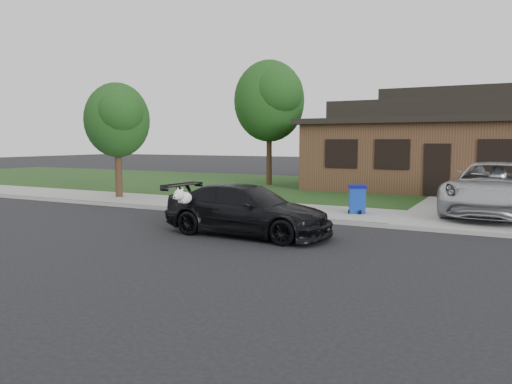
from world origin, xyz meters
The scene contains 11 objects.
ground centered at (0.00, 0.00, 0.00)m, with size 120.00×120.00×0.00m, color black.
sidewalk centered at (0.00, 5.00, 0.06)m, with size 60.00×3.00×0.12m, color gray.
curb centered at (0.00, 3.50, 0.06)m, with size 60.00×0.12×0.12m, color gray.
lawn centered at (0.00, 13.00, 0.07)m, with size 60.00×13.00×0.13m, color #193814.
driveway centered at (6.00, 10.00, 0.07)m, with size 4.50×13.00×0.14m, color gray.
sedan centered at (0.81, 0.85, 0.64)m, with size 4.48×2.25×1.28m.
minivan centered at (6.28, 6.73, 0.94)m, with size 2.65×5.74×1.60m, color #ACAFB4.
recycling_bin centered at (2.42, 5.15, 0.57)m, with size 0.69×0.69×0.89m.
house centered at (4.00, 15.00, 2.13)m, with size 12.60×8.60×4.65m.
tree_0 centered at (-4.34, 12.88, 4.48)m, with size 3.78×3.60×6.34m.
tree_2 centered at (-7.38, 5.11, 3.27)m, with size 2.73×2.60×4.59m.
Camera 1 is at (6.80, -10.15, 2.39)m, focal length 35.00 mm.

